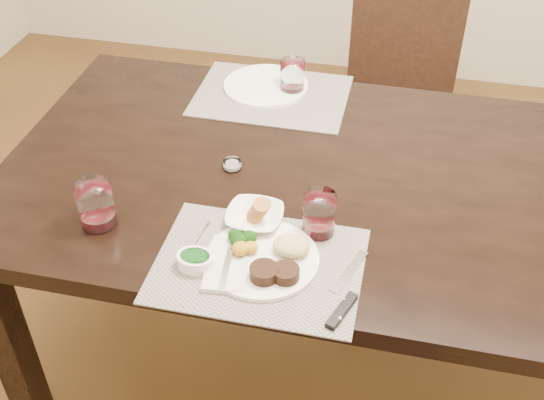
% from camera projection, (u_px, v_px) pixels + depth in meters
% --- Properties ---
extents(ground_plane, '(4.50, 4.50, 0.00)m').
position_uv_depth(ground_plane, '(358.00, 363.00, 2.23)').
color(ground_plane, '#422C15').
rests_on(ground_plane, ground).
extents(dining_table, '(2.00, 1.00, 0.75)m').
position_uv_depth(dining_table, '(378.00, 207.00, 1.80)').
color(dining_table, black).
rests_on(dining_table, ground).
extents(chair_far, '(0.42, 0.42, 0.90)m').
position_uv_depth(chair_far, '(399.00, 88.00, 2.61)').
color(chair_far, black).
rests_on(chair_far, ground).
extents(placemat_near, '(0.46, 0.34, 0.00)m').
position_uv_depth(placemat_near, '(259.00, 265.00, 1.52)').
color(placemat_near, slate).
rests_on(placemat_near, dining_table).
extents(placemat_far, '(0.46, 0.34, 0.00)m').
position_uv_depth(placemat_far, '(272.00, 96.00, 2.09)').
color(placemat_far, slate).
rests_on(placemat_far, dining_table).
extents(dinner_plate, '(0.26, 0.26, 0.05)m').
position_uv_depth(dinner_plate, '(267.00, 258.00, 1.51)').
color(dinner_plate, white).
rests_on(dinner_plate, placemat_near).
extents(napkin_fork, '(0.11, 0.18, 0.02)m').
position_uv_depth(napkin_fork, '(229.00, 264.00, 1.51)').
color(napkin_fork, silver).
rests_on(napkin_fork, placemat_near).
extents(steak_knife, '(0.07, 0.25, 0.01)m').
position_uv_depth(steak_knife, '(344.00, 301.00, 1.42)').
color(steak_knife, silver).
rests_on(steak_knife, placemat_near).
extents(cracker_bowl, '(0.14, 0.14, 0.06)m').
position_uv_depth(cracker_bowl, '(255.00, 217.00, 1.61)').
color(cracker_bowl, white).
rests_on(cracker_bowl, placemat_near).
extents(sauce_ramekin, '(0.08, 0.13, 0.07)m').
position_uv_depth(sauce_ramekin, '(195.00, 260.00, 1.50)').
color(sauce_ramekin, white).
rests_on(sauce_ramekin, placemat_near).
extents(wine_glass_near, '(0.08, 0.08, 0.11)m').
position_uv_depth(wine_glass_near, '(319.00, 216.00, 1.57)').
color(wine_glass_near, silver).
rests_on(wine_glass_near, placemat_near).
extents(far_plate, '(0.26, 0.26, 0.01)m').
position_uv_depth(far_plate, '(266.00, 86.00, 2.12)').
color(far_plate, white).
rests_on(far_plate, placemat_far).
extents(wine_glass_far, '(0.07, 0.07, 0.10)m').
position_uv_depth(wine_glass_far, '(292.00, 78.00, 2.07)').
color(wine_glass_far, silver).
rests_on(wine_glass_far, placemat_far).
extents(wine_glass_side, '(0.08, 0.08, 0.12)m').
position_uv_depth(wine_glass_side, '(96.00, 207.00, 1.60)').
color(wine_glass_side, silver).
rests_on(wine_glass_side, dining_table).
extents(salt_cellar, '(0.05, 0.05, 0.02)m').
position_uv_depth(salt_cellar, '(232.00, 165.00, 1.79)').
color(salt_cellar, silver).
rests_on(salt_cellar, dining_table).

